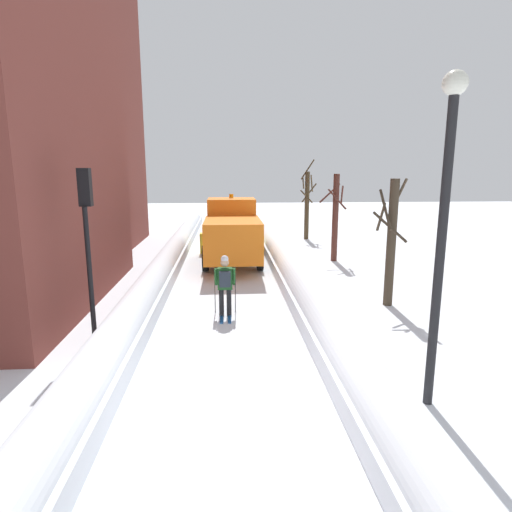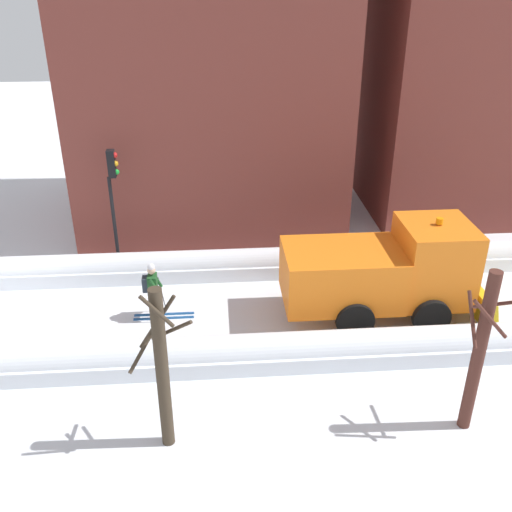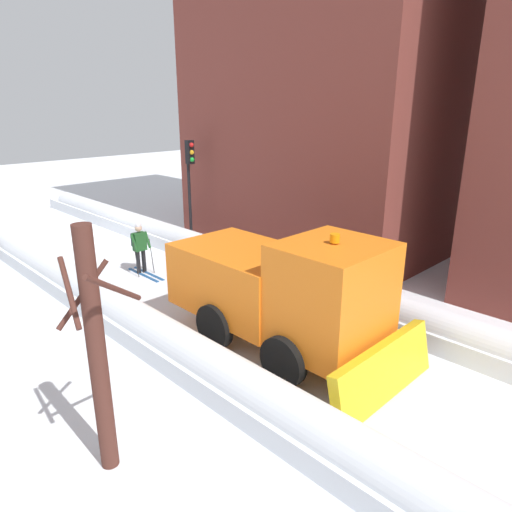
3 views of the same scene
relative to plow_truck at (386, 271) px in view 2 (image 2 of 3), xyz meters
The scene contains 8 objects.
ground_plane 2.16m from the plow_truck, 100.88° to the right, with size 80.00×80.00×0.00m, color white.
snowbank_left 3.36m from the plow_truck, 150.91° to the right, with size 1.10×36.00×0.94m.
snowbank_right 2.90m from the plow_truck, 35.29° to the right, with size 1.10×36.00×0.90m.
plow_truck is the anchor object (origin of this frame).
skier 6.87m from the plow_truck, 92.70° to the right, with size 0.62×1.80×1.81m.
traffic_light_pole 9.12m from the plow_truck, 113.63° to the right, with size 0.28×0.42×4.23m.
bare_tree_near 7.81m from the plow_truck, 52.12° to the right, with size 0.93×1.35×3.96m.
bare_tree_mid 4.87m from the plow_truck, ahead, with size 1.18×1.22×4.04m.
Camera 2 is at (14.66, 6.62, 9.48)m, focal length 40.10 mm.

